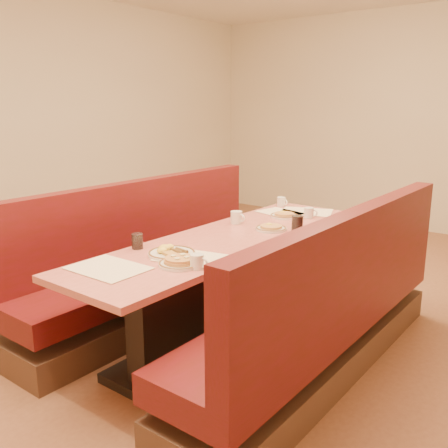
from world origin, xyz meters
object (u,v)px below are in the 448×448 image
Objects in this scene: diner_table at (229,289)px; coffee_mug_c at (309,213)px; soda_tumbler_mid at (297,223)px; coffee_mug_a at (197,261)px; eggs_plate at (171,252)px; booth_right at (325,318)px; pancake_plate at (180,262)px; coffee_mug_d at (282,202)px; coffee_mug_b at (237,217)px; soda_tumbler_near at (137,241)px; booth_left at (154,270)px.

coffee_mug_c is at bearing 79.71° from diner_table.
coffee_mug_a is at bearing -90.72° from soda_tumbler_mid.
soda_tumbler_mid is at bearing 72.72° from eggs_plate.
pancake_plate is at bearing -131.91° from booth_right.
coffee_mug_c is 1.01× the size of coffee_mug_d.
coffee_mug_b is 0.76m from coffee_mug_d.
soda_tumbler_near is at bearing -82.76° from coffee_mug_d.
soda_tumbler_mid reaches higher than coffee_mug_d.
soda_tumbler_mid is (0.01, 1.06, 0.01)m from coffee_mug_a.
coffee_mug_c is (0.00, 1.49, 0.02)m from pancake_plate.
booth_left reaches higher than coffee_mug_d.
booth_right is at bearing 0.00° from diner_table.
pancake_plate is at bearing -31.63° from eggs_plate.
diner_table is at bearing -123.27° from soda_tumbler_mid.
coffee_mug_c is (-0.58, 0.84, 0.43)m from booth_right.
soda_tumbler_mid is at bearing 136.67° from booth_right.
coffee_mug_d is at bearing 66.71° from booth_left.
booth_left is 24.02× the size of coffee_mug_d.
diner_table is 24.02× the size of coffee_mug_d.
diner_table is at bearing 106.29° from coffee_mug_a.
booth_right is 1.01m from eggs_plate.
pancake_plate is at bearing -96.86° from soda_tumbler_mid.
coffee_mug_c is 0.96× the size of soda_tumbler_mid.
diner_table is 23.85× the size of coffee_mug_c.
soda_tumbler_mid is at bearing 82.81° from coffee_mug_a.
soda_tumbler_near is at bearing -116.14° from diner_table.
coffee_mug_b reaches higher than pancake_plate.
coffee_mug_d is (-0.41, 0.26, -0.00)m from coffee_mug_c.
eggs_plate is 2.29× the size of coffee_mug_b.
soda_tumbler_mid reaches higher than coffee_mug_a.
coffee_mug_a is (0.12, 0.01, 0.02)m from pancake_plate.
booth_left is 1.17m from pancake_plate.
soda_tumbler_mid is (0.13, 1.07, 0.03)m from pancake_plate.
booth_left is at bearing -145.68° from coffee_mug_b.
pancake_plate is at bearing -10.19° from soda_tumbler_near.
coffee_mug_b reaches higher than coffee_mug_c.
soda_tumbler_near is (-0.43, 0.08, 0.03)m from pancake_plate.
soda_tumbler_near is at bearing -119.31° from soda_tumbler_mid.
soda_tumbler_mid is (0.30, 0.97, 0.04)m from eggs_plate.
soda_tumbler_mid is (0.56, 1.00, 0.01)m from soda_tumbler_near.
booth_left reaches higher than eggs_plate.
pancake_plate is 2.54× the size of soda_tumbler_near.
soda_tumbler_mid reaches higher than soda_tumbler_near.
coffee_mug_b is 1.13× the size of soda_tumbler_mid.
diner_table is 1.20m from coffee_mug_d.
booth_right is 23.85× the size of coffee_mug_c.
booth_left is 1.18m from soda_tumbler_mid.
pancake_plate reaches higher than diner_table.
eggs_plate is at bearing -73.80° from coffee_mug_d.
coffee_mug_d reaches higher than pancake_plate.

